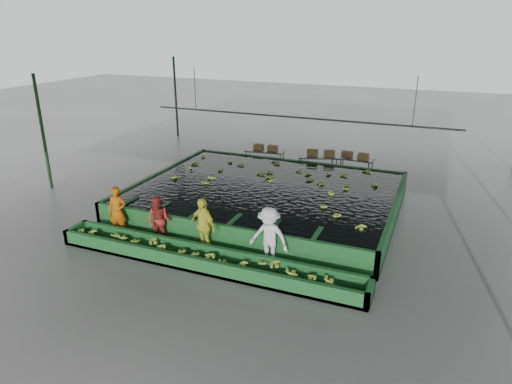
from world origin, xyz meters
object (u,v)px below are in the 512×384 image
at_px(packing_table_mid, 321,166).
at_px(worker_a, 117,212).
at_px(packing_table_left, 265,159).
at_px(box_stack_mid, 321,156).
at_px(box_stack_left, 266,150).
at_px(worker_c, 203,226).
at_px(flotation_tank, 266,197).
at_px(sorting_trough, 204,259).
at_px(worker_d, 269,237).
at_px(worker_b, 159,221).
at_px(packing_table_right, 352,167).
at_px(box_stack_right, 355,158).

bearing_deg(packing_table_mid, worker_a, -117.57).
bearing_deg(packing_table_left, box_stack_mid, -5.69).
bearing_deg(box_stack_left, worker_c, -80.71).
bearing_deg(flotation_tank, worker_c, -95.98).
bearing_deg(flotation_tank, sorting_trough, -90.00).
relative_size(worker_d, packing_table_left, 0.97).
bearing_deg(sorting_trough, worker_b, 159.22).
relative_size(worker_b, worker_c, 0.89).
height_order(sorting_trough, box_stack_left, box_stack_left).
relative_size(packing_table_right, box_stack_right, 1.55).
distance_m(packing_table_left, box_stack_right, 4.53).
height_order(worker_d, packing_table_right, worker_d).
distance_m(worker_d, box_stack_right, 9.65).
bearing_deg(worker_b, box_stack_left, 84.57).
distance_m(worker_a, box_stack_mid, 10.21).
bearing_deg(packing_table_right, sorting_trough, -102.73).
relative_size(worker_d, box_stack_mid, 1.45).
relative_size(sorting_trough, box_stack_mid, 7.67).
height_order(sorting_trough, worker_a, worker_a).
bearing_deg(worker_a, packing_table_mid, 48.96).
height_order(worker_b, packing_table_left, worker_b).
bearing_deg(worker_a, packing_table_left, 65.86).
bearing_deg(box_stack_left, packing_table_left, -109.75).
height_order(packing_table_right, box_stack_left, box_stack_left).
xyz_separation_m(worker_d, box_stack_mid, (-0.81, 9.05, 0.05)).
relative_size(worker_a, box_stack_left, 1.45).
distance_m(worker_c, box_stack_left, 9.53).
height_order(worker_a, packing_table_right, worker_a).
bearing_deg(worker_d, packing_table_left, 115.43).
bearing_deg(sorting_trough, worker_d, 24.24).
height_order(packing_table_mid, box_stack_right, box_stack_right).
bearing_deg(packing_table_mid, box_stack_right, 18.83).
xyz_separation_m(flotation_tank, worker_c, (-0.45, -4.30, 0.48)).
bearing_deg(sorting_trough, packing_table_left, 101.21).
bearing_deg(box_stack_right, box_stack_mid, -159.27).
xyz_separation_m(flotation_tank, sorting_trough, (0.00, -5.10, -0.20)).
bearing_deg(box_stack_left, packing_table_right, 3.59).
bearing_deg(worker_b, box_stack_right, 59.76).
relative_size(worker_a, worker_c, 0.95).
distance_m(worker_d, packing_table_right, 9.71).
bearing_deg(packing_table_left, worker_b, -90.60).
distance_m(flotation_tank, box_stack_left, 5.49).
bearing_deg(worker_c, worker_a, -158.52).
height_order(worker_d, box_stack_mid, worker_d).
height_order(worker_a, box_stack_mid, worker_a).
xyz_separation_m(flotation_tank, worker_d, (1.78, -4.30, 0.50)).
relative_size(sorting_trough, worker_a, 5.67).
distance_m(box_stack_left, box_stack_right, 4.48).
relative_size(worker_a, box_stack_right, 1.39).
height_order(sorting_trough, packing_table_right, packing_table_right).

